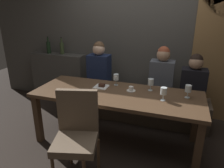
{
  "coord_description": "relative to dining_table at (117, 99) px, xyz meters",
  "views": [
    {
      "loc": [
        0.76,
        -2.41,
        1.78
      ],
      "look_at": [
        -0.08,
        0.03,
        0.84
      ],
      "focal_mm": 33.36,
      "sensor_mm": 36.0,
      "label": 1
    }
  ],
  "objects": [
    {
      "name": "dessert_plate",
      "position": [
        -0.27,
        0.12,
        0.1
      ],
      "size": [
        0.19,
        0.19,
        0.05
      ],
      "color": "white",
      "rests_on": "dining_table"
    },
    {
      "name": "banquette_bench",
      "position": [
        0.0,
        0.7,
        -0.42
      ],
      "size": [
        2.5,
        0.44,
        0.45
      ],
      "color": "#40352A",
      "rests_on": "ground"
    },
    {
      "name": "diner_redhead",
      "position": [
        -0.54,
        0.71,
        0.19
      ],
      "size": [
        0.36,
        0.24,
        0.83
      ],
      "color": "#192342",
      "rests_on": "banquette_bench"
    },
    {
      "name": "diner_bearded",
      "position": [
        0.49,
        0.73,
        0.18
      ],
      "size": [
        0.36,
        0.24,
        0.81
      ],
      "color": "#4C515B",
      "rests_on": "banquette_bench"
    },
    {
      "name": "diner_far_end",
      "position": [
        0.95,
        0.7,
        0.14
      ],
      "size": [
        0.36,
        0.24,
        0.73
      ],
      "color": "black",
      "rests_on": "banquette_bench"
    },
    {
      "name": "wine_glass_far_left",
      "position": [
        0.87,
        0.13,
        0.2
      ],
      "size": [
        0.08,
        0.08,
        0.16
      ],
      "color": "silver",
      "rests_on": "dining_table"
    },
    {
      "name": "wine_glass_center_front",
      "position": [
        -0.1,
        0.27,
        0.2
      ],
      "size": [
        0.08,
        0.08,
        0.16
      ],
      "color": "silver",
      "rests_on": "dining_table"
    },
    {
      "name": "chair_near_side",
      "position": [
        -0.22,
        -0.72,
        -0.09
      ],
      "size": [
        0.54,
        0.54,
        0.98
      ],
      "color": "brown",
      "rests_on": "ground"
    },
    {
      "name": "wine_bottle_pale_label",
      "position": [
        -1.44,
        1.05,
        0.42
      ],
      "size": [
        0.08,
        0.08,
        0.33
      ],
      "color": "#384728",
      "rests_on": "back_counter"
    },
    {
      "name": "espresso_cup",
      "position": [
        0.16,
        0.12,
        0.11
      ],
      "size": [
        0.12,
        0.12,
        0.06
      ],
      "color": "white",
      "rests_on": "dining_table"
    },
    {
      "name": "wine_bottle_dark_red",
      "position": [
        -1.74,
        1.04,
        0.42
      ],
      "size": [
        0.08,
        0.08,
        0.33
      ],
      "color": "black",
      "rests_on": "back_counter"
    },
    {
      "name": "wine_glass_near_right",
      "position": [
        0.4,
        0.22,
        0.2
      ],
      "size": [
        0.08,
        0.08,
        0.16
      ],
      "color": "silver",
      "rests_on": "dining_table"
    },
    {
      "name": "back_wall_tiled",
      "position": [
        0.0,
        1.22,
        0.85
      ],
      "size": [
        6.0,
        0.12,
        3.0
      ],
      "primitive_type": "cube",
      "color": "#4C4944",
      "rests_on": "ground"
    },
    {
      "name": "ground",
      "position": [
        0.0,
        0.0,
        -0.65
      ],
      "size": [
        9.0,
        9.0,
        0.0
      ],
      "primitive_type": "plane",
      "color": "black"
    },
    {
      "name": "back_counter",
      "position": [
        -1.55,
        1.04,
        -0.18
      ],
      "size": [
        1.1,
        0.28,
        0.95
      ],
      "primitive_type": "cube",
      "color": "#413E3A",
      "rests_on": "ground"
    },
    {
      "name": "wine_glass_far_right",
      "position": [
        0.6,
        -0.05,
        0.2
      ],
      "size": [
        0.08,
        0.08,
        0.16
      ],
      "color": "silver",
      "rests_on": "dining_table"
    },
    {
      "name": "dining_table",
      "position": [
        0.0,
        0.0,
        0.0
      ],
      "size": [
        2.2,
        0.84,
        0.74
      ],
      "color": "#493422",
      "rests_on": "ground"
    }
  ]
}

